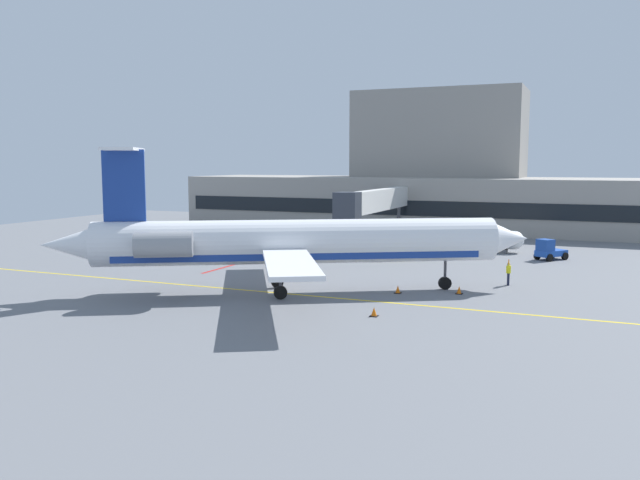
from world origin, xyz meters
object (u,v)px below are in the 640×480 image
at_px(baggage_tug, 395,249).
at_px(pushback_tractor, 549,250).
at_px(marshaller, 508,272).
at_px(fuel_tank, 489,240).
at_px(regional_jet, 291,242).

relative_size(baggage_tug, pushback_tractor, 1.41).
height_order(baggage_tug, marshaller, baggage_tug).
bearing_deg(fuel_tank, pushback_tractor, -29.38).
relative_size(regional_jet, pushback_tractor, 9.44).
bearing_deg(pushback_tractor, fuel_tank, 150.62).
relative_size(pushback_tractor, marshaller, 1.70).
relative_size(regional_jet, baggage_tug, 6.69).
bearing_deg(marshaller, regional_jet, -146.72).
height_order(regional_jet, baggage_tug, regional_jet).
height_order(baggage_tug, pushback_tractor, baggage_tug).
relative_size(regional_jet, fuel_tank, 4.53).
height_order(baggage_tug, fuel_tank, fuel_tank).
bearing_deg(pushback_tractor, regional_jet, -123.33).
relative_size(pushback_tractor, fuel_tank, 0.48).
xyz_separation_m(regional_jet, marshaller, (13.53, 8.88, -2.60)).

